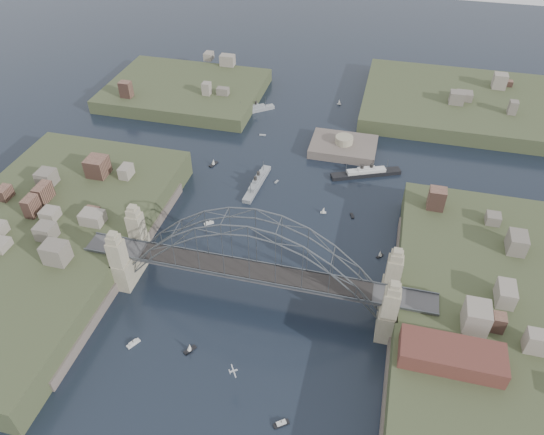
% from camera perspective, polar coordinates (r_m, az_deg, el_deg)
% --- Properties ---
extents(ground, '(500.00, 500.00, 0.00)m').
position_cam_1_polar(ground, '(125.12, -2.02, -8.68)').
color(ground, black).
rests_on(ground, ground).
extents(bridge, '(84.00, 13.80, 24.60)m').
position_cam_1_polar(bridge, '(116.16, -2.16, -4.66)').
color(bridge, '#474749').
rests_on(bridge, ground).
extents(shore_west, '(50.50, 90.00, 12.00)m').
position_cam_1_polar(shore_west, '(146.13, -24.27, -3.31)').
color(shore_west, '#374024').
rests_on(shore_west, ground).
extents(shore_east, '(50.50, 90.00, 12.00)m').
position_cam_1_polar(shore_east, '(125.68, 24.65, -12.08)').
color(shore_east, '#374024').
rests_on(shore_east, ground).
extents(headland_nw, '(60.00, 45.00, 9.00)m').
position_cam_1_polar(headland_nw, '(212.84, -9.65, 13.39)').
color(headland_nw, '#374024').
rests_on(headland_nw, ground).
extents(headland_ne, '(70.00, 55.00, 9.50)m').
position_cam_1_polar(headland_ne, '(212.33, 19.90, 11.54)').
color(headland_ne, '#374024').
rests_on(headland_ne, ground).
extents(fort_island, '(22.00, 16.00, 9.40)m').
position_cam_1_polar(fort_island, '(176.78, 7.95, 7.35)').
color(fort_island, brown).
rests_on(fort_island, ground).
extents(wharf_shed, '(20.00, 8.00, 4.00)m').
position_cam_1_polar(wharf_shed, '(107.99, 19.51, -14.37)').
color(wharf_shed, '#592D26').
rests_on(wharf_shed, shore_east).
extents(naval_cruiser_near, '(4.09, 19.42, 5.78)m').
position_cam_1_polar(naval_cruiser_near, '(157.85, -1.69, 3.86)').
color(naval_cruiser_near, gray).
rests_on(naval_cruiser_near, ground).
extents(naval_cruiser_far, '(14.73, 12.19, 5.69)m').
position_cam_1_polar(naval_cruiser_far, '(198.21, -2.12, 11.97)').
color(naval_cruiser_far, gray).
rests_on(naval_cruiser_far, ground).
extents(ocean_liner, '(21.89, 11.89, 5.54)m').
position_cam_1_polar(ocean_liner, '(165.03, 10.49, 4.92)').
color(ocean_liner, black).
rests_on(ocean_liner, ground).
extents(aeroplane, '(2.00, 2.81, 0.47)m').
position_cam_1_polar(aeroplane, '(105.58, -4.43, -16.79)').
color(aeroplane, silver).
extents(small_boat_a, '(2.81, 2.38, 1.43)m').
position_cam_1_polar(small_boat_a, '(144.93, -7.09, -0.62)').
color(small_boat_a, silver).
rests_on(small_boat_a, ground).
extents(small_boat_b, '(1.75, 1.15, 2.38)m').
position_cam_1_polar(small_boat_b, '(147.82, 5.79, 0.80)').
color(small_boat_b, silver).
rests_on(small_boat_b, ground).
extents(small_boat_c, '(2.49, 3.02, 2.38)m').
position_cam_1_polar(small_boat_c, '(115.91, -9.20, -14.27)').
color(small_boat_c, silver).
rests_on(small_boat_c, ground).
extents(small_boat_d, '(1.54, 2.39, 0.45)m').
position_cam_1_polar(small_boat_d, '(148.29, 8.96, 0.19)').
color(small_boat_d, silver).
rests_on(small_boat_d, ground).
extents(small_boat_e, '(2.37, 3.85, 2.38)m').
position_cam_1_polar(small_boat_e, '(168.41, -6.58, 6.07)').
color(small_boat_e, silver).
rests_on(small_boat_e, ground).
extents(small_boat_f, '(1.06, 1.76, 0.45)m').
position_cam_1_polar(small_boat_f, '(159.64, 0.50, 4.02)').
color(small_boat_f, silver).
rests_on(small_boat_f, ground).
extents(small_boat_g, '(3.18, 2.69, 1.43)m').
position_cam_1_polar(small_boat_g, '(105.96, 1.04, -22.10)').
color(small_boat_g, silver).
rests_on(small_boat_g, ground).
extents(small_boat_h, '(2.36, 1.08, 0.45)m').
position_cam_1_polar(small_boat_h, '(183.29, -1.05, 9.21)').
color(small_boat_h, silver).
rests_on(small_boat_h, ground).
extents(small_boat_i, '(1.92, 2.18, 2.38)m').
position_cam_1_polar(small_boat_i, '(136.63, 12.03, -4.02)').
color(small_boat_i, silver).
rests_on(small_boat_i, ground).
extents(small_boat_j, '(2.49, 3.23, 1.43)m').
position_cam_1_polar(small_boat_j, '(119.87, -15.28, -13.44)').
color(small_boat_j, silver).
rests_on(small_boat_j, ground).
extents(small_boat_k, '(1.69, 1.13, 2.38)m').
position_cam_1_polar(small_boat_k, '(204.94, 7.55, 12.68)').
color(small_boat_k, silver).
rests_on(small_boat_k, ground).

